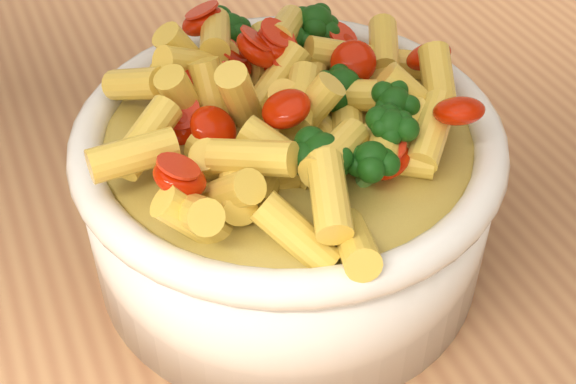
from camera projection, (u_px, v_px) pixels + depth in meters
name	position (u px, v px, depth m)	size (l,w,h in m)	color
serving_bowl	(288.00, 190.00, 0.43)	(0.22, 0.22, 0.10)	white
pasta_salad	(288.00, 101.00, 0.39)	(0.18, 0.18, 0.04)	#FFC950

